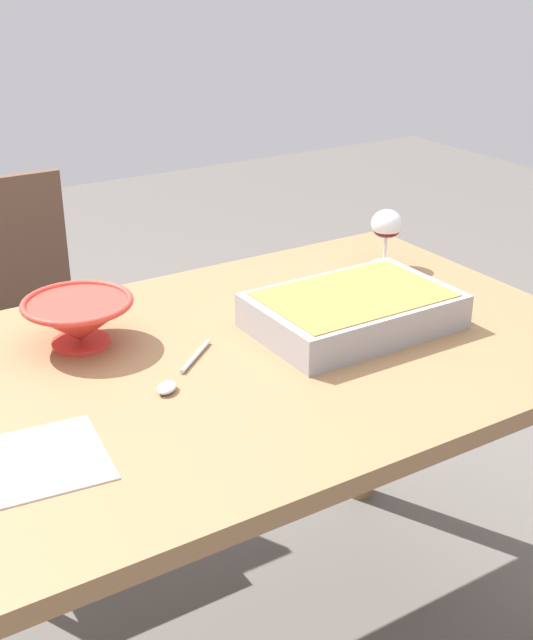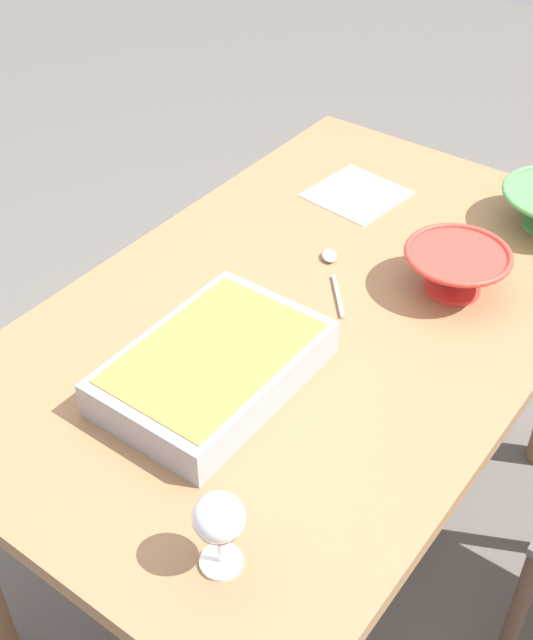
{
  "view_description": "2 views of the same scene",
  "coord_description": "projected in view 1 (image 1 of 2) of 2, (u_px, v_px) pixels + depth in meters",
  "views": [
    {
      "loc": [
        0.65,
        1.18,
        1.44
      ],
      "look_at": [
        -0.1,
        -0.02,
        0.8
      ],
      "focal_mm": 46.83,
      "sensor_mm": 36.0,
      "label": 1
    },
    {
      "loc": [
        -1.03,
        -0.65,
        1.74
      ],
      "look_at": [
        -0.12,
        0.02,
        0.8
      ],
      "focal_mm": 46.52,
      "sensor_mm": 36.0,
      "label": 2
    }
  ],
  "objects": [
    {
      "name": "dining_table",
      "position": [
        228.0,
        414.0,
        1.55
      ],
      "size": [
        1.38,
        0.84,
        0.76
      ],
      "color": "olive",
      "rests_on": "ground_plane"
    },
    {
      "name": "chair",
      "position": [
        16.0,
        350.0,
        2.13
      ],
      "size": [
        0.4,
        0.4,
        0.91
      ],
      "color": "#595959",
      "rests_on": "ground_plane"
    },
    {
      "name": "wine_glass",
      "position": [
        387.0,
        227.0,
        1.89
      ],
      "size": [
        0.07,
        0.07,
        0.13
      ],
      "color": "white",
      "rests_on": "dining_table"
    },
    {
      "name": "casserole_dish",
      "position": [
        353.0,
        309.0,
        1.6
      ],
      "size": [
        0.38,
        0.25,
        0.07
      ],
      "color": "#99999E",
      "rests_on": "dining_table"
    },
    {
      "name": "small_bowl",
      "position": [
        79.0,
        319.0,
        1.53
      ],
      "size": [
        0.2,
        0.2,
        0.09
      ],
      "color": "red",
      "rests_on": "dining_table"
    },
    {
      "name": "serving_spoon",
      "position": [
        176.0,
        377.0,
        1.41
      ],
      "size": [
        0.18,
        0.15,
        0.01
      ],
      "color": "silver",
      "rests_on": "dining_table"
    },
    {
      "name": "napkin",
      "position": [
        38.0,
        461.0,
        1.2
      ],
      "size": [
        0.21,
        0.21,
        0.0
      ],
      "primitive_type": "cube",
      "rotation": [
        0.0,
        0.0,
        -0.11
      ],
      "color": "white",
      "rests_on": "dining_table"
    }
  ]
}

